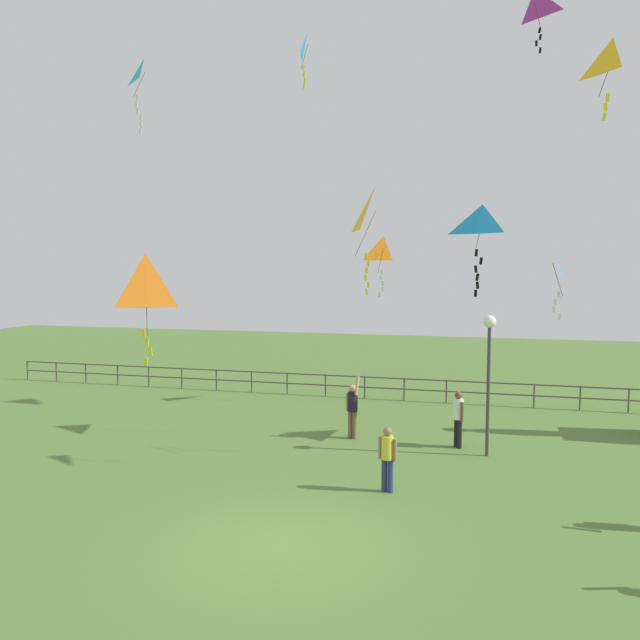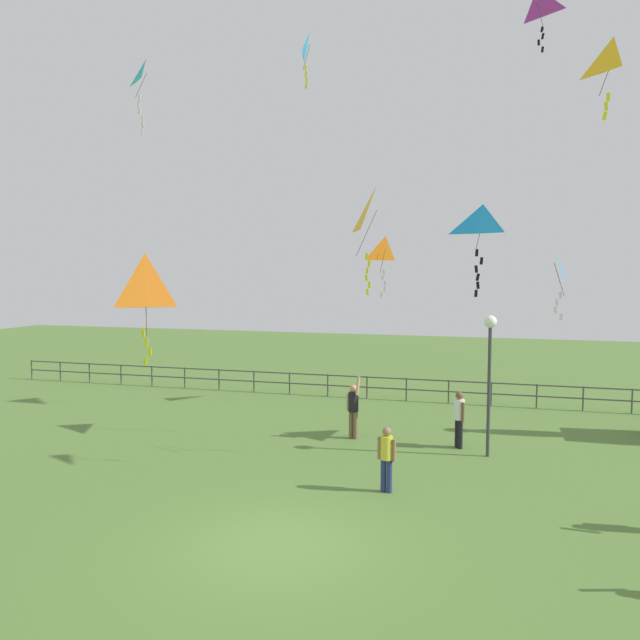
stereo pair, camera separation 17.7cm
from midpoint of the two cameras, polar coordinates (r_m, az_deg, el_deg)
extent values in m
plane|color=#517533|center=(12.64, -3.58, -20.33)|extent=(80.00, 80.00, 0.00)
cylinder|color=#38383D|center=(18.17, 15.85, -6.54)|extent=(0.10, 0.10, 3.76)
sphere|color=white|center=(17.90, 15.99, -0.15)|extent=(0.36, 0.36, 0.36)
cylinder|color=navy|center=(15.26, 6.32, -14.27)|extent=(0.14, 0.14, 0.81)
cylinder|color=navy|center=(15.19, 6.87, -14.36)|extent=(0.14, 0.14, 0.81)
cylinder|color=gold|center=(15.02, 6.62, -11.83)|extent=(0.29, 0.29, 0.57)
sphere|color=#8C6647|center=(14.91, 6.63, -10.38)|extent=(0.22, 0.22, 0.22)
cylinder|color=#8C6647|center=(15.11, 5.93, -11.86)|extent=(0.09, 0.09, 0.54)
cylinder|color=#8C6647|center=(14.95, 7.32, -12.05)|extent=(0.09, 0.09, 0.54)
cylinder|color=black|center=(19.21, 13.03, -10.30)|extent=(0.15, 0.15, 0.87)
cylinder|color=black|center=(19.07, 13.30, -10.41)|extent=(0.15, 0.15, 0.87)
cylinder|color=white|center=(18.96, 13.21, -8.18)|extent=(0.32, 0.32, 0.62)
sphere|color=brown|center=(18.87, 13.23, -6.92)|extent=(0.23, 0.23, 0.23)
cylinder|color=brown|center=(19.15, 12.87, -8.17)|extent=(0.10, 0.10, 0.58)
cylinder|color=brown|center=(18.79, 13.54, -8.42)|extent=(0.10, 0.10, 0.58)
cylinder|color=brown|center=(19.64, 3.61, -9.85)|extent=(0.15, 0.15, 0.88)
cylinder|color=brown|center=(19.74, 3.21, -9.77)|extent=(0.15, 0.15, 0.88)
cylinder|color=black|center=(19.52, 3.42, -7.68)|extent=(0.32, 0.32, 0.62)
sphere|color=tan|center=(19.43, 3.43, -6.44)|extent=(0.24, 0.24, 0.24)
cylinder|color=tan|center=(19.24, 3.85, -6.18)|extent=(0.17, 0.21, 0.60)
cylinder|color=tan|center=(19.65, 2.92, -7.70)|extent=(0.10, 0.10, 0.59)
pyramid|color=#198CD1|center=(25.47, -0.75, 24.46)|extent=(0.51, 1.06, 0.92)
cylinder|color=#4C381E|center=(25.32, -1.06, 23.49)|extent=(0.26, 0.08, 0.92)
cube|color=yellow|center=(25.18, -1.14, 22.57)|extent=(0.08, 0.05, 0.20)
cube|color=yellow|center=(25.12, -1.11, 22.09)|extent=(0.10, 0.02, 0.21)
cube|color=yellow|center=(25.06, -1.04, 21.61)|extent=(0.09, 0.02, 0.20)
cube|color=yellow|center=(24.99, -1.09, 21.13)|extent=(0.11, 0.02, 0.21)
pyramid|color=#198CD1|center=(19.69, 21.39, 5.00)|extent=(0.46, 1.08, 1.00)
cylinder|color=#4C381E|center=(19.68, 21.80, 3.54)|extent=(0.32, 0.06, 1.00)
cube|color=white|center=(19.72, 21.89, 2.18)|extent=(0.11, 0.03, 0.21)
cube|color=white|center=(19.67, 21.60, 1.54)|extent=(0.08, 0.03, 0.20)
cube|color=white|center=(19.66, 21.47, 0.90)|extent=(0.11, 0.02, 0.21)
cube|color=white|center=(19.78, 21.94, 0.27)|extent=(0.10, 0.03, 0.20)
pyramid|color=#B22DB2|center=(24.22, 19.93, 26.28)|extent=(1.20, 1.07, 0.84)
cylinder|color=#4C381E|center=(24.25, 20.22, 25.20)|extent=(0.29, 0.38, 0.84)
cube|color=black|center=(24.13, 20.35, 24.22)|extent=(0.11, 0.04, 0.21)
cube|color=black|center=(24.07, 20.41, 23.71)|extent=(0.11, 0.02, 0.21)
cube|color=black|center=(23.93, 20.07, 23.28)|extent=(0.09, 0.01, 0.20)
cube|color=black|center=(23.93, 20.39, 22.72)|extent=(0.10, 0.01, 0.20)
pyramid|color=orange|center=(14.79, -15.75, 3.54)|extent=(1.07, 0.86, 1.25)
cylinder|color=#4C381E|center=(14.62, -15.70, 1.09)|extent=(0.22, 0.35, 1.25)
cube|color=yellow|center=(14.67, -15.97, -1.20)|extent=(0.09, 0.02, 0.20)
cube|color=yellow|center=(14.69, -15.66, -2.05)|extent=(0.08, 0.04, 0.20)
cube|color=yellow|center=(14.71, -15.37, -2.90)|extent=(0.10, 0.02, 0.21)
cube|color=yellow|center=(14.75, -15.76, -3.75)|extent=(0.10, 0.03, 0.20)
pyramid|color=orange|center=(23.82, 6.38, 6.69)|extent=(0.94, 1.16, 0.95)
cylinder|color=#4C381E|center=(23.91, 6.12, 5.55)|extent=(0.26, 0.19, 0.95)
cube|color=white|center=(23.92, 6.22, 4.48)|extent=(0.11, 0.04, 0.21)
cube|color=white|center=(23.91, 6.13, 3.96)|extent=(0.10, 0.01, 0.21)
cube|color=white|center=(23.94, 6.32, 3.43)|extent=(0.09, 0.05, 0.20)
cube|color=white|center=(23.94, 6.30, 2.90)|extent=(0.09, 0.05, 0.20)
cube|color=white|center=(23.91, 6.00, 2.37)|extent=(0.09, 0.04, 0.20)
pyramid|color=#19B2B2|center=(22.53, -15.74, 21.44)|extent=(0.93, 0.87, 0.86)
cylinder|color=#4C381E|center=(22.35, -16.22, 20.44)|extent=(0.27, 0.32, 0.86)
cube|color=white|center=(22.24, -16.37, 19.39)|extent=(0.09, 0.03, 0.20)
cube|color=white|center=(22.19, -16.46, 18.83)|extent=(0.11, 0.02, 0.21)
cube|color=white|center=(22.14, -16.39, 18.28)|extent=(0.11, 0.02, 0.21)
cube|color=white|center=(22.07, -16.09, 17.74)|extent=(0.10, 0.05, 0.20)
cube|color=white|center=(22.03, -16.10, 17.18)|extent=(0.10, 0.05, 0.21)
cube|color=white|center=(21.98, -16.14, 16.62)|extent=(0.10, 0.05, 0.20)
pyramid|color=yellow|center=(17.06, 26.12, 21.21)|extent=(0.89, 0.92, 0.92)
cylinder|color=#4C381E|center=(16.77, 25.59, 19.90)|extent=(0.34, 0.31, 0.92)
cube|color=yellow|center=(16.69, 25.74, 18.35)|extent=(0.09, 0.01, 0.20)
cube|color=yellow|center=(16.61, 25.57, 17.65)|extent=(0.10, 0.03, 0.21)
cube|color=yellow|center=(16.55, 25.47, 16.92)|extent=(0.11, 0.02, 0.21)
pyramid|color=#198CD1|center=(17.37, 15.33, 8.88)|extent=(1.22, 0.86, 0.83)
cylinder|color=#4C381E|center=(17.10, 15.01, 7.57)|extent=(0.19, 0.50, 0.83)
cube|color=black|center=(17.06, 14.80, 6.13)|extent=(0.09, 0.01, 0.20)
cube|color=black|center=(17.12, 15.22, 5.38)|extent=(0.10, 0.02, 0.21)
cube|color=black|center=(17.05, 14.75, 4.65)|extent=(0.10, 0.03, 0.21)
cube|color=black|center=(17.07, 14.89, 3.91)|extent=(0.12, 0.03, 0.21)
cube|color=black|center=(17.08, 14.90, 3.17)|extent=(0.10, 0.02, 0.21)
cube|color=black|center=(17.06, 14.73, 2.43)|extent=(0.09, 0.03, 0.20)
pyramid|color=yellow|center=(19.01, 5.62, 10.21)|extent=(0.99, 1.15, 1.42)
cylinder|color=#4C381E|center=(18.88, 4.65, 8.11)|extent=(0.61, 0.28, 1.42)
cube|color=yellow|center=(18.86, 4.66, 5.99)|extent=(0.09, 0.04, 0.20)
cube|color=yellow|center=(18.87, 4.91, 5.32)|extent=(0.09, 0.03, 0.20)
cube|color=yellow|center=(18.86, 4.73, 4.65)|extent=(0.09, 0.02, 0.20)
cube|color=yellow|center=(18.85, 4.65, 3.98)|extent=(0.10, 0.02, 0.20)
cube|color=yellow|center=(18.88, 4.92, 3.32)|extent=(0.09, 0.01, 0.20)
cube|color=yellow|center=(18.87, 4.74, 2.65)|extent=(0.10, 0.03, 0.21)
cylinder|color=#4C4742|center=(33.38, -25.32, -4.24)|extent=(0.06, 0.06, 0.95)
cylinder|color=#4C4742|center=(32.31, -23.06, -4.45)|extent=(0.06, 0.06, 0.95)
cylinder|color=#4C4742|center=(31.30, -20.69, -4.65)|extent=(0.06, 0.06, 0.95)
cylinder|color=#4C4742|center=(30.31, -18.03, -4.88)|extent=(0.06, 0.06, 0.95)
cylinder|color=#4C4742|center=(29.43, -15.35, -5.09)|extent=(0.06, 0.06, 0.95)
cylinder|color=#4C4742|center=(28.60, -12.42, -5.32)|extent=(0.06, 0.06, 0.95)
cylinder|color=#4C4742|center=(27.84, -9.29, -5.54)|extent=(0.06, 0.06, 0.95)
cylinder|color=#4C4742|center=(27.17, -6.04, -5.75)|extent=(0.06, 0.06, 0.95)
cylinder|color=#4C4742|center=(26.61, -2.69, -5.95)|extent=(0.06, 0.06, 0.95)
cylinder|color=#4C4742|center=(26.12, 0.93, -6.14)|extent=(0.06, 0.06, 0.95)
cylinder|color=#4C4742|center=(25.75, 4.63, -6.31)|extent=(0.06, 0.06, 0.95)
cylinder|color=#4C4742|center=(25.48, 8.31, -6.46)|extent=(0.06, 0.06, 0.95)
cylinder|color=#4C4742|center=(25.33, 12.18, -6.58)|extent=(0.06, 0.06, 0.95)
cylinder|color=#4C4742|center=(25.28, 15.98, -6.68)|extent=(0.06, 0.06, 0.95)
cylinder|color=#4C4742|center=(25.35, 19.87, -6.74)|extent=(0.06, 0.06, 0.95)
cylinder|color=#4C4742|center=(25.53, 23.66, -6.78)|extent=(0.06, 0.06, 0.95)
cylinder|color=#4C4742|center=(25.83, 27.43, -6.78)|extent=(0.06, 0.06, 0.95)
cube|color=#4C4742|center=(25.49, 6.93, -5.45)|extent=(36.00, 0.05, 0.05)
cube|color=#4C4742|center=(25.57, 6.92, -6.41)|extent=(36.00, 0.05, 0.05)
camera|label=1|loc=(0.09, -89.69, 0.02)|focal=34.07mm
camera|label=2|loc=(0.09, 90.31, -0.02)|focal=34.07mm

